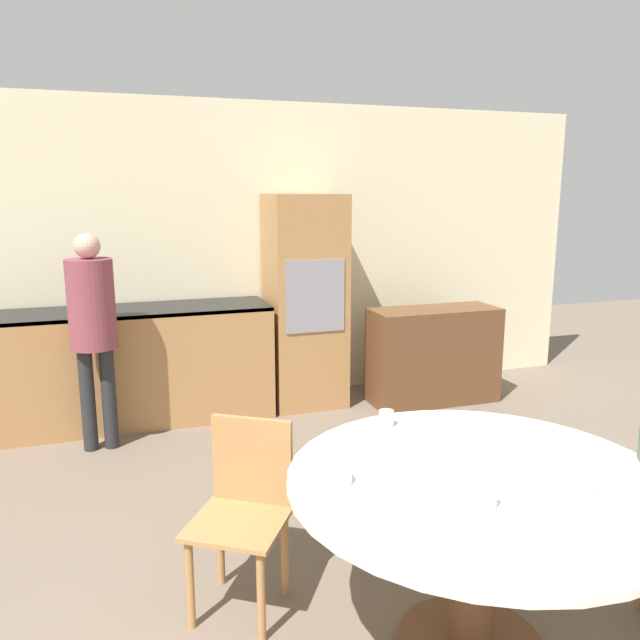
{
  "coord_description": "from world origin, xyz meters",
  "views": [
    {
      "loc": [
        -1.04,
        -0.39,
        1.84
      ],
      "look_at": [
        0.07,
        2.93,
        1.12
      ],
      "focal_mm": 35.0,
      "sensor_mm": 36.0,
      "label": 1
    }
  ],
  "objects_px": {
    "oven_unit": "(305,301)",
    "chair_far_left": "(245,503)",
    "sideboard": "(433,355)",
    "cup": "(386,418)",
    "bowl_centre": "(579,486)",
    "dining_table": "(477,524)",
    "person_standing": "(92,318)",
    "bowl_near": "(331,476)"
  },
  "relations": [
    {
      "from": "cup",
      "to": "oven_unit",
      "type": "bearing_deg",
      "value": 81.17
    },
    {
      "from": "bowl_near",
      "to": "bowl_centre",
      "type": "height_order",
      "value": "bowl_near"
    },
    {
      "from": "cup",
      "to": "bowl_near",
      "type": "bearing_deg",
      "value": -133.37
    },
    {
      "from": "bowl_centre",
      "to": "person_standing",
      "type": "bearing_deg",
      "value": 120.76
    },
    {
      "from": "oven_unit",
      "to": "bowl_near",
      "type": "bearing_deg",
      "value": -105.4
    },
    {
      "from": "sideboard",
      "to": "cup",
      "type": "xyz_separation_m",
      "value": [
        -1.48,
        -2.23,
        0.39
      ]
    },
    {
      "from": "sideboard",
      "to": "cup",
      "type": "relative_size",
      "value": 14.95
    },
    {
      "from": "chair_far_left",
      "to": "person_standing",
      "type": "bearing_deg",
      "value": 140.92
    },
    {
      "from": "sideboard",
      "to": "person_standing",
      "type": "relative_size",
      "value": 0.72
    },
    {
      "from": "person_standing",
      "to": "bowl_near",
      "type": "height_order",
      "value": "person_standing"
    },
    {
      "from": "bowl_near",
      "to": "bowl_centre",
      "type": "xyz_separation_m",
      "value": [
        0.83,
        -0.36,
        -0.0
      ]
    },
    {
      "from": "dining_table",
      "to": "cup",
      "type": "bearing_deg",
      "value": 101.69
    },
    {
      "from": "oven_unit",
      "to": "person_standing",
      "type": "bearing_deg",
      "value": -163.55
    },
    {
      "from": "dining_table",
      "to": "cup",
      "type": "relative_size",
      "value": 19.7
    },
    {
      "from": "oven_unit",
      "to": "bowl_centre",
      "type": "xyz_separation_m",
      "value": [
        -0.0,
        -3.39,
        -0.12
      ]
    },
    {
      "from": "chair_far_left",
      "to": "bowl_near",
      "type": "relative_size",
      "value": 5.47
    },
    {
      "from": "cup",
      "to": "bowl_centre",
      "type": "distance_m",
      "value": 0.91
    },
    {
      "from": "oven_unit",
      "to": "sideboard",
      "type": "height_order",
      "value": "oven_unit"
    },
    {
      "from": "chair_far_left",
      "to": "bowl_centre",
      "type": "bearing_deg",
      "value": -5.39
    },
    {
      "from": "sideboard",
      "to": "chair_far_left",
      "type": "relative_size",
      "value": 1.34
    },
    {
      "from": "sideboard",
      "to": "bowl_near",
      "type": "bearing_deg",
      "value": -125.48
    },
    {
      "from": "person_standing",
      "to": "sideboard",
      "type": "bearing_deg",
      "value": 3.56
    },
    {
      "from": "dining_table",
      "to": "chair_far_left",
      "type": "xyz_separation_m",
      "value": [
        -0.79,
        0.62,
        -0.09
      ]
    },
    {
      "from": "cup",
      "to": "bowl_centre",
      "type": "height_order",
      "value": "cup"
    },
    {
      "from": "person_standing",
      "to": "cup",
      "type": "xyz_separation_m",
      "value": [
        1.32,
        -2.06,
        -0.16
      ]
    },
    {
      "from": "dining_table",
      "to": "bowl_centre",
      "type": "xyz_separation_m",
      "value": [
        0.27,
        -0.23,
        0.22
      ]
    },
    {
      "from": "chair_far_left",
      "to": "oven_unit",
      "type": "bearing_deg",
      "value": 100.35
    },
    {
      "from": "dining_table",
      "to": "person_standing",
      "type": "xyz_separation_m",
      "value": [
        -1.44,
        2.65,
        0.4
      ]
    },
    {
      "from": "oven_unit",
      "to": "dining_table",
      "type": "relative_size",
      "value": 1.22
    },
    {
      "from": "chair_far_left",
      "to": "bowl_centre",
      "type": "height_order",
      "value": "chair_far_left"
    },
    {
      "from": "bowl_near",
      "to": "cup",
      "type": "bearing_deg",
      "value": 46.63
    },
    {
      "from": "bowl_near",
      "to": "sideboard",
      "type": "bearing_deg",
      "value": 54.52
    },
    {
      "from": "person_standing",
      "to": "oven_unit",
      "type": "bearing_deg",
      "value": 16.45
    },
    {
      "from": "chair_far_left",
      "to": "cup",
      "type": "height_order",
      "value": "cup"
    },
    {
      "from": "oven_unit",
      "to": "chair_far_left",
      "type": "xyz_separation_m",
      "value": [
        -1.07,
        -2.54,
        -0.43
      ]
    },
    {
      "from": "sideboard",
      "to": "person_standing",
      "type": "xyz_separation_m",
      "value": [
        -2.8,
        -0.17,
        0.55
      ]
    },
    {
      "from": "bowl_centre",
      "to": "dining_table",
      "type": "bearing_deg",
      "value": 139.95
    },
    {
      "from": "sideboard",
      "to": "chair_far_left",
      "type": "height_order",
      "value": "same"
    },
    {
      "from": "bowl_centre",
      "to": "chair_far_left",
      "type": "bearing_deg",
      "value": 141.42
    },
    {
      "from": "cup",
      "to": "bowl_centre",
      "type": "relative_size",
      "value": 0.56
    },
    {
      "from": "sideboard",
      "to": "chair_far_left",
      "type": "bearing_deg",
      "value": -134.34
    },
    {
      "from": "cup",
      "to": "bowl_centre",
      "type": "xyz_separation_m",
      "value": [
        0.39,
        -0.82,
        -0.01
      ]
    }
  ]
}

